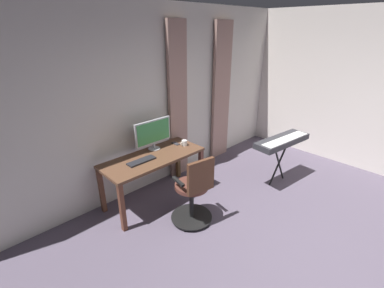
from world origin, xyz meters
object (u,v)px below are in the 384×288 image
(computer_monitor, at_px, (153,133))
(cell_phone_by_monitor, at_px, (176,144))
(piano_keyboard, at_px, (282,142))
(mug_coffee, at_px, (184,143))
(computer_keyboard, at_px, (142,161))
(desk, at_px, (153,162))
(office_chair, at_px, (194,193))

(computer_monitor, height_order, cell_phone_by_monitor, computer_monitor)
(computer_monitor, xyz_separation_m, piano_keyboard, (-1.61, 1.23, -0.25))
(computer_monitor, bearing_deg, mug_coffee, 151.38)
(computer_keyboard, relative_size, cell_phone_by_monitor, 2.83)
(computer_monitor, bearing_deg, desk, 49.43)
(office_chair, xyz_separation_m, piano_keyboard, (-1.73, 0.25, 0.28))
(office_chair, xyz_separation_m, computer_keyboard, (0.27, -0.76, 0.28))
(desk, bearing_deg, computer_keyboard, 7.71)
(office_chair, relative_size, cell_phone_by_monitor, 6.84)
(mug_coffee, distance_m, piano_keyboard, 1.57)
(office_chair, distance_m, piano_keyboard, 1.77)
(computer_monitor, xyz_separation_m, mug_coffee, (-0.41, 0.23, -0.22))
(mug_coffee, height_order, piano_keyboard, mug_coffee)
(cell_phone_by_monitor, relative_size, mug_coffee, 1.13)
(computer_keyboard, xyz_separation_m, piano_keyboard, (-2.00, 1.01, 0.00))
(desk, distance_m, computer_keyboard, 0.24)
(desk, distance_m, mug_coffee, 0.60)
(desk, relative_size, computer_monitor, 2.40)
(computer_keyboard, height_order, cell_phone_by_monitor, computer_keyboard)
(desk, xyz_separation_m, mug_coffee, (-0.58, 0.03, 0.14))
(office_chair, distance_m, mug_coffee, 0.97)
(computer_monitor, distance_m, cell_phone_by_monitor, 0.45)
(desk, bearing_deg, computer_monitor, -130.57)
(piano_keyboard, bearing_deg, mug_coffee, -33.47)
(computer_monitor, bearing_deg, cell_phone_by_monitor, 166.90)
(office_chair, bearing_deg, desk, 103.85)
(cell_phone_by_monitor, height_order, mug_coffee, mug_coffee)
(computer_keyboard, bearing_deg, desk, -172.29)
(office_chair, height_order, cell_phone_by_monitor, office_chair)
(cell_phone_by_monitor, bearing_deg, desk, 12.25)
(desk, relative_size, office_chair, 1.52)
(office_chair, xyz_separation_m, computer_monitor, (-0.11, -0.98, 0.52))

